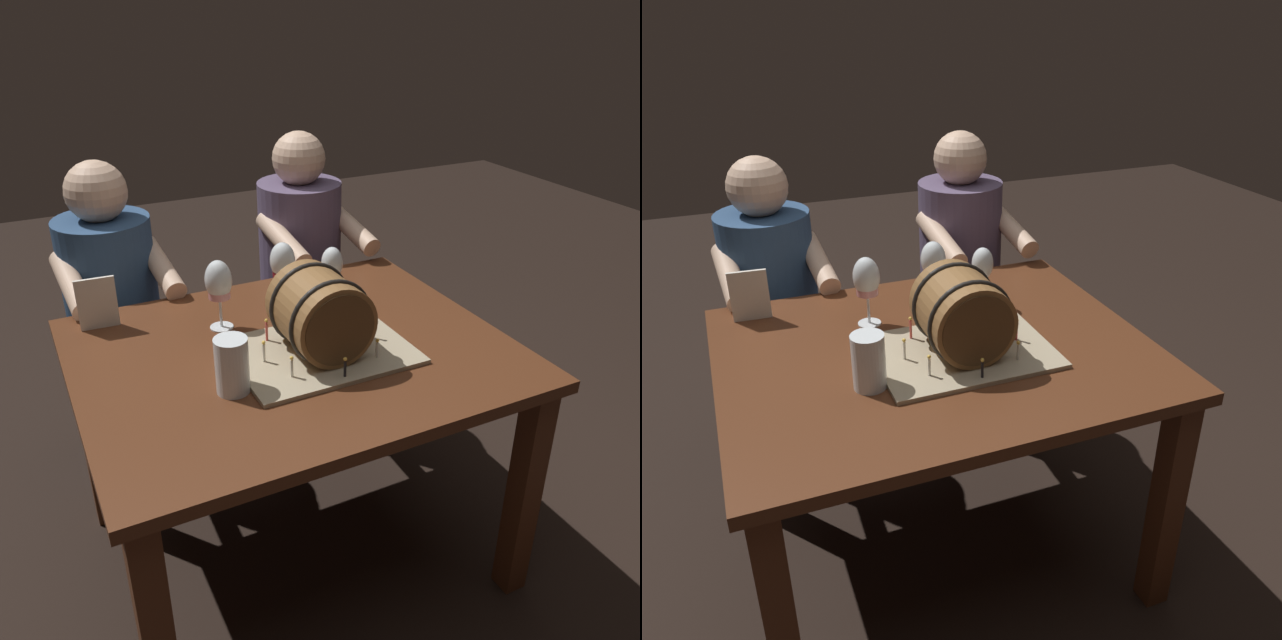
{
  "view_description": "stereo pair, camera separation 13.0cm",
  "coord_description": "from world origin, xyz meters",
  "views": [
    {
      "loc": [
        -0.63,
        -1.44,
        1.62
      ],
      "look_at": [
        0.06,
        -0.06,
        0.84
      ],
      "focal_mm": 36.9,
      "sensor_mm": 36.0,
      "label": 1
    },
    {
      "loc": [
        -0.51,
        -1.49,
        1.62
      ],
      "look_at": [
        0.06,
        -0.06,
        0.84
      ],
      "focal_mm": 36.9,
      "sensor_mm": 36.0,
      "label": 2
    }
  ],
  "objects": [
    {
      "name": "wine_glass_empty",
      "position": [
        0.22,
        0.2,
        0.87
      ],
      "size": [
        0.07,
        0.07,
        0.19
      ],
      "color": "white",
      "rests_on": "dining_table"
    },
    {
      "name": "wine_glass_red",
      "position": [
        0.09,
        0.26,
        0.88
      ],
      "size": [
        0.08,
        0.08,
        0.21
      ],
      "color": "white",
      "rests_on": "dining_table"
    },
    {
      "name": "menu_card",
      "position": [
        -0.45,
        0.35,
        0.82
      ],
      "size": [
        0.11,
        0.03,
        0.16
      ],
      "primitive_type": "cube",
      "rotation": [
        0.09,
        0.0,
        -0.07
      ],
      "color": "silver",
      "rests_on": "dining_table"
    },
    {
      "name": "person_seated_left",
      "position": [
        -0.36,
        0.71,
        0.51
      ],
      "size": [
        0.37,
        0.47,
        1.14
      ],
      "color": "#1B2D46",
      "rests_on": "ground"
    },
    {
      "name": "ground_plane",
      "position": [
        0.0,
        0.0,
        0.0
      ],
      "size": [
        8.0,
        8.0,
        0.0
      ],
      "primitive_type": "plane",
      "color": "black"
    },
    {
      "name": "wine_glass_rose",
      "position": [
        -0.13,
        0.2,
        0.88
      ],
      "size": [
        0.08,
        0.08,
        0.21
      ],
      "color": "white",
      "rests_on": "dining_table"
    },
    {
      "name": "beer_pint",
      "position": [
        -0.22,
        -0.13,
        0.8
      ],
      "size": [
        0.08,
        0.08,
        0.14
      ],
      "color": "white",
      "rests_on": "dining_table"
    },
    {
      "name": "barrel_cake",
      "position": [
        0.06,
        -0.06,
        0.84
      ],
      "size": [
        0.47,
        0.36,
        0.24
      ],
      "color": "tan",
      "rests_on": "dining_table"
    },
    {
      "name": "person_seated_right",
      "position": [
        0.36,
        0.71,
        0.53
      ],
      "size": [
        0.37,
        0.47,
        1.17
      ],
      "color": "#372D40",
      "rests_on": "ground"
    },
    {
      "name": "dining_table",
      "position": [
        0.0,
        0.0,
        0.62
      ],
      "size": [
        1.16,
        0.95,
        0.74
      ],
      "color": "#562D19",
      "rests_on": "ground"
    }
  ]
}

